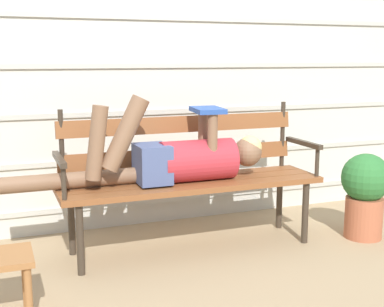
{
  "coord_description": "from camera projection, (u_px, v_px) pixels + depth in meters",
  "views": [
    {
      "loc": [
        -1.18,
        -2.92,
        1.24
      ],
      "look_at": [
        0.0,
        0.16,
        0.64
      ],
      "focal_mm": 49.1,
      "sensor_mm": 36.0,
      "label": 1
    }
  ],
  "objects": [
    {
      "name": "reclining_person",
      "position": [
        176.0,
        157.0,
        3.32
      ],
      "size": [
        1.7,
        0.27,
        0.57
      ],
      "color": "#B72D38"
    },
    {
      "name": "potted_plant",
      "position": [
        365.0,
        191.0,
        3.62
      ],
      "size": [
        0.34,
        0.34,
        0.59
      ],
      "color": "#AD5B3D",
      "rests_on": "ground"
    },
    {
      "name": "park_bench",
      "position": [
        188.0,
        171.0,
        3.44
      ],
      "size": [
        1.71,
        0.46,
        0.93
      ],
      "color": "brown",
      "rests_on": "ground"
    },
    {
      "name": "house_siding",
      "position": [
        160.0,
        65.0,
        3.85
      ],
      "size": [
        5.26,
        0.08,
        2.37
      ],
      "color": "beige",
      "rests_on": "ground"
    },
    {
      "name": "ground_plane",
      "position": [
        201.0,
        257.0,
        3.32
      ],
      "size": [
        12.0,
        12.0,
        0.0
      ],
      "primitive_type": "plane",
      "color": "tan"
    }
  ]
}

